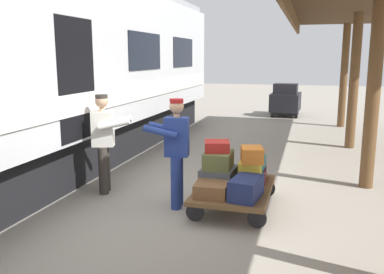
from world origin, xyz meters
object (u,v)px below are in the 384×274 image
Objects in this scene: luggage_cart at (234,190)px; suitcase_gray_aluminum at (251,182)px; suitcase_teal_softside at (255,163)px; suitcase_olive_duffel at (218,160)px; porter_by_door at (104,140)px; suitcase_cream_canvas at (225,172)px; train_car at (0,72)px; baggage_tug at (286,100)px; suitcase_burgundy_valise at (255,174)px; suitcase_yellow_case at (250,169)px; suitcase_brown_leather at (212,189)px; suitcase_slate_roller at (219,177)px; suitcase_red_plastic at (217,146)px; suitcase_orange_carryall at (252,155)px; suitcase_navy_fabric at (246,188)px; porter_in_overalls at (176,149)px.

suitcase_gray_aluminum is (-0.25, 0.00, 0.15)m from luggage_cart.
suitcase_teal_softside is 0.88× the size of suitcase_olive_duffel.
porter_by_door is (2.28, -0.14, 0.64)m from luggage_cart.
train_car is at bearing 7.52° from suitcase_cream_canvas.
suitcase_gray_aluminum is 10.76m from baggage_tug.
suitcase_burgundy_valise is 0.48m from suitcase_yellow_case.
suitcase_cream_canvas reaches higher than suitcase_burgundy_valise.
porter_by_door is at bearing -16.81° from suitcase_brown_leather.
suitcase_brown_leather reaches higher than luggage_cart.
suitcase_red_plastic is at bearing -4.39° from suitcase_slate_roller.
suitcase_slate_roller is 1.48× the size of suitcase_orange_carryall.
baggage_tug reaches higher than suitcase_burgundy_valise.
suitcase_orange_carryall is 0.55m from suitcase_red_plastic.
suitcase_yellow_case reaches higher than suitcase_slate_roller.
suitcase_olive_duffel reaches higher than luggage_cart.
luggage_cart is 2.38m from porter_by_door.
luggage_cart is 4.57× the size of suitcase_red_plastic.
suitcase_teal_softside is (-0.50, 0.03, 0.19)m from suitcase_cream_canvas.
suitcase_gray_aluminum is 1.31× the size of suitcase_yellow_case.
suitcase_red_plastic is at bearing 3.87° from suitcase_yellow_case.
suitcase_navy_fabric is 1.02× the size of suitcase_slate_roller.
suitcase_yellow_case is at bearing 177.64° from porter_by_door.
suitcase_burgundy_valise is 1.35× the size of suitcase_orange_carryall.
luggage_cart is (-4.14, -0.04, -1.78)m from train_car.
porter_in_overalls is 1.44m from porter_by_door.
luggage_cart is 3.55× the size of suitcase_teal_softside.
baggage_tug is (-0.42, -10.75, -0.34)m from suitcase_red_plastic.
suitcase_teal_softside is 10.31m from baggage_tug.
suitcase_teal_softside is at bearing 177.14° from suitcase_cream_canvas.
suitcase_orange_carryall reaches higher than suitcase_olive_duffel.
suitcase_navy_fabric is at bearing 138.63° from suitcase_olive_duffel.
porter_by_door reaches higher than suitcase_teal_softside.
suitcase_teal_softside reaches higher than suitcase_burgundy_valise.
suitcase_brown_leather is 1.00× the size of suitcase_burgundy_valise.
suitcase_red_plastic is (0.54, 0.02, 0.10)m from suitcase_orange_carryall.
suitcase_yellow_case is at bearing -34.06° from suitcase_orange_carryall.
porter_by_door is at bearing -13.63° from suitcase_navy_fabric.
suitcase_navy_fabric reaches higher than luggage_cart.
porter_by_door reaches higher than suitcase_slate_roller.
porter_by_door is (2.53, -0.14, 0.50)m from suitcase_gray_aluminum.
suitcase_brown_leather reaches higher than suitcase_gray_aluminum.
porter_by_door reaches higher than suitcase_orange_carryall.
suitcase_navy_fabric is at bearing 174.37° from train_car.
suitcase_gray_aluminum is 0.29× the size of baggage_tug.
suitcase_burgundy_valise is 1.08× the size of suitcase_gray_aluminum.
suitcase_olive_duffel is 0.52m from suitcase_orange_carryall.
suitcase_burgundy_valise is at bearing -173.32° from train_car.
suitcase_cream_canvas is 1.06m from porter_in_overalls.
baggage_tug is (-4.28, -10.79, -1.43)m from train_car.
suitcase_navy_fabric reaches higher than suitcase_slate_roller.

